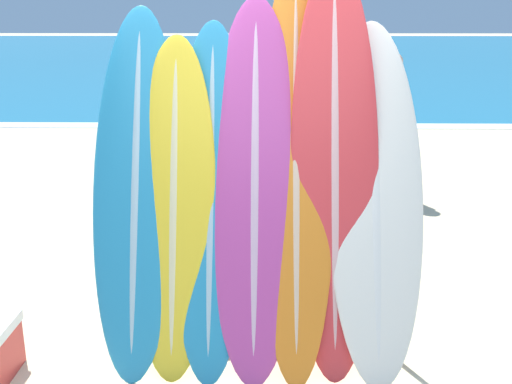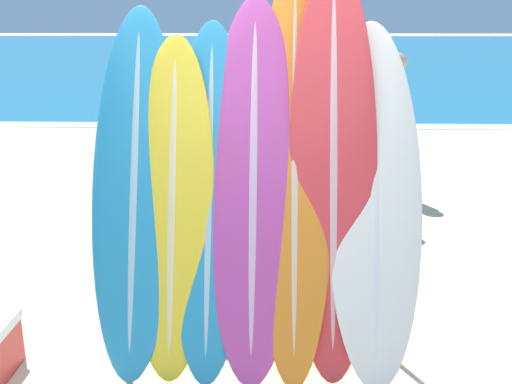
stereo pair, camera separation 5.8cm
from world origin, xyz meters
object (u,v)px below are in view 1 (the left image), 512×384
Objects in this scene: surfboard_slot_6 at (375,198)px; person_far_left at (389,119)px; surfboard_slot_4 at (296,166)px; surfboard_rack at (254,290)px; surfboard_slot_0 at (136,189)px; surfboard_slot_1 at (174,205)px; surfboard_slot_5 at (335,165)px; surfboard_slot_2 at (211,197)px; person_mid_beach at (371,140)px; person_near_water at (297,90)px; surfboard_slot_3 at (255,184)px.

surfboard_slot_6 is 3.77m from person_far_left.
surfboard_rack is at bearing -151.32° from surfboard_slot_4.
surfboard_slot_0 is 1.09× the size of surfboard_slot_1.
surfboard_slot_2 is at bearing -175.90° from surfboard_slot_5.
person_mid_beach is at bearing 18.98° from person_far_left.
surfboard_slot_6 reaches higher than person_near_water.
person_far_left is at bearing 58.07° from surfboard_slot_0.
surfboard_slot_1 is 7.32m from person_near_water.
surfboard_slot_4 is at bearing 171.24° from surfboard_slot_6.
surfboard_slot_1 is at bearing 176.67° from surfboard_rack.
surfboard_slot_0 is at bearing -177.50° from surfboard_slot_5.
surfboard_slot_5 reaches higher than surfboard_slot_1.
surfboard_slot_1 is 0.96× the size of surfboard_slot_6.
surfboard_slot_1 is at bearing -170.96° from surfboard_slot_2.
surfboard_slot_1 is at bearing 11.93° from person_far_left.
surfboard_slot_6 is 2.79m from person_mid_beach.
surfboard_slot_3 reaches higher than surfboard_slot_1.
surfboard_slot_2 reaches higher than surfboard_rack.
person_far_left is at bearing 66.91° from surfboard_slot_3.
surfboard_slot_2 reaches higher than person_mid_beach.
surfboard_slot_6 is 1.33× the size of person_mid_beach.
person_far_left reaches higher than surfboard_rack.
person_near_water is (0.11, 7.14, -0.37)m from surfboard_slot_5.
surfboard_slot_6 is (1.24, 0.04, 0.04)m from surfboard_slot_1.
surfboard_slot_4 reaches higher than surfboard_slot_3.
surfboard_slot_6 is (1.02, 0.00, -0.00)m from surfboard_slot_2.
person_mid_beach is at bearing 58.87° from surfboard_slot_1.
surfboard_slot_5 reaches higher than surfboard_slot_0.
surfboard_slot_4 is at bearing 8.62° from surfboard_slot_1.
surfboard_slot_6 is at bearing 1.79° from surfboard_slot_1.
surfboard_rack is 7.30m from person_near_water.
person_mid_beach is (1.92, 2.75, -0.24)m from surfboard_slot_0.
surfboard_slot_4 is (0.75, 0.11, 0.22)m from surfboard_slot_1.
surfboard_rack is 0.68m from surfboard_slot_3.
surfboard_slot_2 reaches higher than person_far_left.
surfboard_slot_5 is 1.54× the size of person_near_water.
surfboard_slot_5 is at bearing 3.50° from surfboard_slot_3.
surfboard_slot_6 reaches higher than surfboard_rack.
surfboard_rack is at bearing -13.51° from surfboard_slot_2.
surfboard_slot_0 is at bearing 174.87° from surfboard_rack.
surfboard_slot_4 is (0.53, 0.08, 0.18)m from surfboard_slot_2.
surfboard_slot_4 is at bearing 174.32° from surfboard_slot_5.
surfboard_slot_5 is at bearing 56.61° from person_mid_beach.
surfboard_slot_4 is 1.53× the size of person_near_water.
surfboard_slot_3 is (0.01, 0.09, 0.68)m from surfboard_rack.
surfboard_rack is 0.86× the size of surfboard_slot_6.
surfboard_slot_3 is 0.75m from surfboard_slot_6.
person_near_water is at bearing 89.12° from surfboard_slot_5.
surfboard_slot_2 is at bearing 43.08° from person_mid_beach.
surfboard_slot_0 is at bearing 8.95° from person_far_left.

